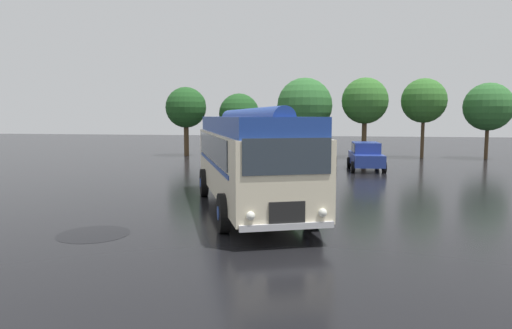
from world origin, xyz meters
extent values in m
plane|color=black|center=(0.00, 0.00, 0.00)|extent=(120.00, 120.00, 0.00)
cube|color=beige|center=(-0.56, 0.23, 1.60)|extent=(5.99, 10.22, 2.10)
cube|color=#1E3D93|center=(-0.56, 0.23, 2.93)|extent=(5.73, 9.96, 0.56)
cylinder|color=#1E3D93|center=(-0.56, 0.23, 3.19)|extent=(4.04, 9.06, 0.60)
cube|color=#2D3842|center=(0.51, 0.98, 2.17)|extent=(2.96, 7.46, 0.84)
cube|color=#2D3842|center=(-1.85, 0.05, 2.17)|extent=(2.96, 7.46, 0.84)
cube|color=#1E3D93|center=(0.54, 0.88, 1.63)|extent=(3.03, 7.64, 0.12)
cube|color=#1E3D93|center=(-1.81, -0.04, 1.63)|extent=(3.03, 7.64, 0.12)
cube|color=#2D3842|center=(1.28, -4.43, 2.27)|extent=(2.06, 0.84, 0.88)
cube|color=black|center=(1.28, -4.44, 0.90)|extent=(0.86, 0.39, 0.56)
cube|color=silver|center=(1.29, -4.46, 0.57)|extent=(2.25, 0.96, 0.16)
sphere|color=white|center=(2.12, -4.12, 0.87)|extent=(0.22, 0.22, 0.22)
sphere|color=white|center=(0.45, -4.78, 0.87)|extent=(0.22, 0.22, 0.22)
cylinder|color=black|center=(1.79, -2.17, 0.55)|extent=(0.66, 1.13, 1.10)
cylinder|color=#1E3D93|center=(1.79, -2.17, 0.55)|extent=(0.44, 0.48, 0.39)
cylinder|color=black|center=(-0.63, -3.13, 0.55)|extent=(0.66, 1.13, 1.10)
cylinder|color=#1E3D93|center=(-0.63, -3.13, 0.55)|extent=(0.44, 0.48, 0.39)
cylinder|color=black|center=(-0.41, 3.41, 0.55)|extent=(0.66, 1.13, 1.10)
cylinder|color=#1E3D93|center=(-0.41, 3.41, 0.55)|extent=(0.44, 0.48, 0.39)
cylinder|color=black|center=(-2.83, 2.46, 0.55)|extent=(0.66, 1.13, 1.10)
cylinder|color=#1E3D93|center=(-2.83, 2.46, 0.55)|extent=(0.44, 0.48, 0.39)
cube|color=#4C5156|center=(-1.34, 13.17, 0.67)|extent=(1.80, 4.24, 0.70)
cube|color=#4C5156|center=(-1.34, 13.32, 1.34)|extent=(1.55, 2.22, 0.64)
cube|color=#2D3842|center=(-0.58, 13.34, 1.34)|extent=(0.07, 1.93, 0.50)
cube|color=#2D3842|center=(-2.10, 13.30, 1.34)|extent=(0.07, 1.93, 0.50)
cylinder|color=black|center=(-0.43, 11.89, 0.32)|extent=(0.22, 0.64, 0.64)
cylinder|color=black|center=(-2.19, 11.85, 0.32)|extent=(0.22, 0.64, 0.64)
cylinder|color=black|center=(-0.49, 14.49, 0.32)|extent=(0.22, 0.64, 0.64)
cylinder|color=black|center=(-2.25, 14.45, 0.32)|extent=(0.22, 0.64, 0.64)
cube|color=navy|center=(1.39, 13.52, 0.67)|extent=(2.09, 4.34, 0.70)
cube|color=navy|center=(1.41, 13.67, 1.34)|extent=(1.70, 2.32, 0.64)
cube|color=#2D3842|center=(2.16, 13.60, 1.34)|extent=(0.21, 1.93, 0.50)
cube|color=#2D3842|center=(0.65, 13.75, 1.34)|extent=(0.21, 1.93, 0.50)
cylinder|color=black|center=(2.15, 12.15, 0.32)|extent=(0.26, 0.66, 0.64)
cylinder|color=black|center=(0.39, 12.31, 0.32)|extent=(0.26, 0.66, 0.64)
cylinder|color=black|center=(2.39, 14.74, 0.32)|extent=(0.26, 0.66, 0.64)
cylinder|color=black|center=(0.64, 14.90, 0.32)|extent=(0.26, 0.66, 0.64)
cube|color=navy|center=(4.23, 12.81, 0.67)|extent=(1.96, 4.30, 0.70)
cube|color=navy|center=(4.22, 12.96, 1.34)|extent=(1.63, 2.27, 0.64)
cube|color=#2D3842|center=(4.98, 13.00, 1.34)|extent=(0.15, 1.93, 0.50)
cube|color=#2D3842|center=(3.46, 12.91, 1.34)|extent=(0.15, 1.93, 0.50)
cylinder|color=black|center=(5.19, 11.56, 0.32)|extent=(0.24, 0.65, 0.64)
cylinder|color=black|center=(3.43, 11.45, 0.32)|extent=(0.24, 0.65, 0.64)
cylinder|color=black|center=(5.02, 14.16, 0.32)|extent=(0.24, 0.65, 0.64)
cylinder|color=black|center=(3.27, 14.05, 0.32)|extent=(0.24, 0.65, 0.64)
cylinder|color=#4C3823|center=(-9.62, 20.52, 1.35)|extent=(0.40, 0.40, 2.70)
sphere|color=#1E4C1E|center=(-9.62, 20.52, 3.94)|extent=(3.29, 3.29, 3.29)
sphere|color=#1E4C1E|center=(-9.16, 20.57, 4.14)|extent=(2.34, 2.34, 2.34)
cylinder|color=#4C3823|center=(-5.34, 21.19, 1.10)|extent=(0.30, 0.30, 2.20)
sphere|color=#1E4C1E|center=(-5.34, 21.19, 3.43)|extent=(3.27, 3.27, 3.27)
sphere|color=#1E4C1E|center=(-5.82, 21.11, 3.23)|extent=(1.81, 1.81, 1.81)
cylinder|color=#4C3823|center=(-0.05, 21.17, 1.22)|extent=(0.27, 0.27, 2.44)
sphere|color=#2D662D|center=(-0.05, 21.17, 4.07)|extent=(4.35, 4.35, 4.35)
sphere|color=#2D662D|center=(0.05, 20.77, 4.08)|extent=(2.64, 2.64, 2.64)
cylinder|color=#4C3823|center=(4.60, 21.10, 1.54)|extent=(0.37, 0.37, 3.08)
sphere|color=#336B28|center=(4.60, 21.10, 4.41)|extent=(3.55, 3.55, 3.55)
sphere|color=#336B28|center=(4.48, 20.77, 4.26)|extent=(2.78, 2.78, 2.78)
cylinder|color=#4C3823|center=(9.03, 21.68, 1.57)|extent=(0.26, 0.26, 3.14)
sphere|color=#336B28|center=(9.03, 21.68, 4.42)|extent=(3.41, 3.41, 3.41)
sphere|color=#336B28|center=(8.91, 21.55, 4.19)|extent=(1.95, 1.95, 1.95)
cylinder|color=#4C3823|center=(13.67, 21.69, 1.29)|extent=(0.27, 0.27, 2.59)
sphere|color=#2D662D|center=(13.67, 21.69, 3.93)|extent=(3.59, 3.59, 3.59)
sphere|color=#2D662D|center=(13.56, 21.82, 3.89)|extent=(2.87, 2.87, 2.87)
cylinder|color=black|center=(-4.11, -3.92, 0.00)|extent=(1.96, 1.96, 0.01)
camera|label=1|loc=(2.40, -15.23, 3.23)|focal=32.00mm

